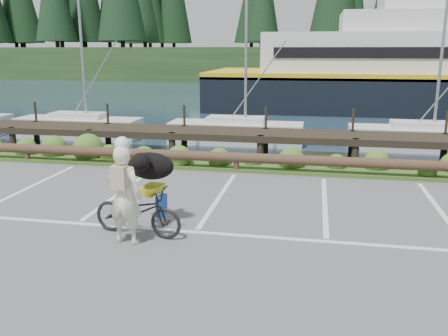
% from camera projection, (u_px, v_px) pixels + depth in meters
% --- Properties ---
extents(ground, '(72.00, 72.00, 0.00)m').
position_uv_depth(ground, '(201.00, 225.00, 10.01)').
color(ground, '#525255').
extents(harbor_backdrop, '(170.00, 160.00, 30.00)m').
position_uv_depth(harbor_backdrop, '(306.00, 71.00, 84.69)').
color(harbor_backdrop, '#1C2F43').
rests_on(harbor_backdrop, ground).
extents(vegetation_strip, '(34.00, 1.60, 0.10)m').
position_uv_depth(vegetation_strip, '(240.00, 165.00, 15.05)').
color(vegetation_strip, '#3D5B21').
rests_on(vegetation_strip, ground).
extents(log_rail, '(32.00, 0.30, 0.60)m').
position_uv_depth(log_rail, '(236.00, 172.00, 14.39)').
color(log_rail, '#443021').
rests_on(log_rail, ground).
extents(bicycle, '(1.97, 0.93, 0.99)m').
position_uv_depth(bicycle, '(138.00, 211.00, 9.39)').
color(bicycle, black).
rests_on(bicycle, ground).
extents(cyclist, '(0.76, 0.56, 1.92)m').
position_uv_depth(cyclist, '(125.00, 195.00, 8.88)').
color(cyclist, beige).
rests_on(cyclist, ground).
extents(dog, '(0.63, 1.05, 0.57)m').
position_uv_depth(dog, '(151.00, 166.00, 9.76)').
color(dog, black).
rests_on(dog, bicycle).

